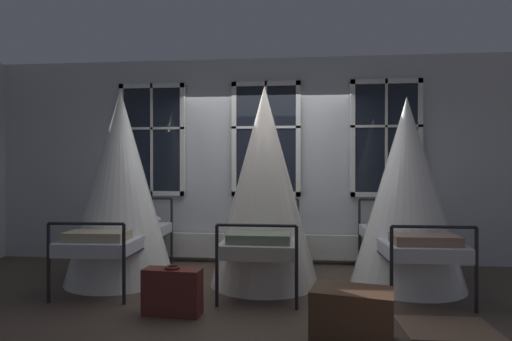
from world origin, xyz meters
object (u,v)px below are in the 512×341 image
Objects in this scene: suitcase_dark at (172,291)px; travel_trunk at (352,315)px; cot_second at (264,188)px; cot_first at (121,188)px; cot_third at (407,194)px.

suitcase_dark reaches higher than travel_trunk.
cot_second is 1.70m from suitcase_dark.
suitcase_dark is at bearing -139.61° from cot_first.
travel_trunk is (1.63, -0.46, -0.01)m from suitcase_dark.
cot_first is 4.17× the size of suitcase_dark.
cot_first reaches higher than travel_trunk.
cot_third reaches higher than suitcase_dark.
cot_second is (1.82, 0.03, 0.01)m from cot_first.
cot_third is (1.72, 0.05, -0.07)m from cot_second.
suitcase_dark is at bearing 115.09° from cot_third.
cot_third is 2.93m from suitcase_dark.
travel_trunk is at bearing -122.55° from cot_first.
cot_second is at bearing 60.05° from suitcase_dark.
cot_first is 3.75× the size of travel_trunk.
cot_first reaches higher than cot_third.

